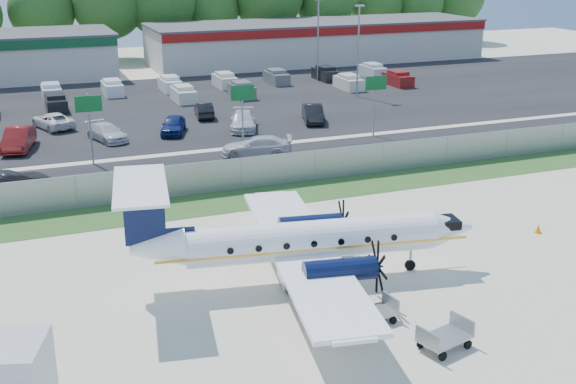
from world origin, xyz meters
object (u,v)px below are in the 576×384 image
object	(u,v)px
baggage_cart_near	(373,312)
baggage_cart_far	(445,337)
aircraft	(305,240)
pushback_tug	(313,269)

from	to	relation	value
baggage_cart_near	baggage_cart_far	xyz separation A→B (m)	(1.58, -2.76, 0.04)
aircraft	baggage_cart_near	distance (m)	4.99
aircraft	baggage_cart_far	xyz separation A→B (m)	(2.64, -7.40, -1.47)
pushback_tug	baggage_cart_near	world-z (taller)	pushback_tug
pushback_tug	baggage_cart_far	bearing A→B (deg)	-70.63
aircraft	pushback_tug	bearing A→B (deg)	-67.23
baggage_cart_near	baggage_cart_far	bearing A→B (deg)	-60.21
aircraft	pushback_tug	world-z (taller)	aircraft
baggage_cart_near	baggage_cart_far	size ratio (longest dim) A/B	0.89
pushback_tug	baggage_cart_near	distance (m)	4.22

